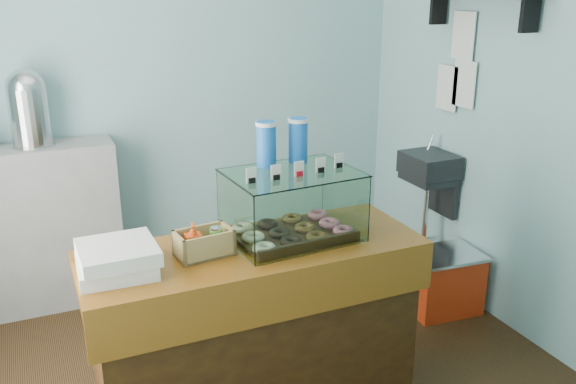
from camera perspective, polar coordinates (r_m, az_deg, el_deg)
name	(u,v)px	position (r m, az deg, el deg)	size (l,w,h in m)	color
ground	(241,379)	(3.52, -4.45, -17.08)	(3.50, 3.50, 0.00)	black
room_shell	(236,65)	(2.89, -4.88, 11.72)	(3.54, 3.04, 2.82)	#85BDC2
counter	(256,330)	(3.06, -3.04, -12.73)	(1.60, 0.60, 0.90)	#3C240B
back_shelf	(41,229)	(4.30, -22.14, -3.19)	(1.00, 0.32, 1.10)	#949497
display_case	(290,200)	(2.92, 0.19, -0.73)	(0.63, 0.48, 0.55)	black
condiment_crate	(203,243)	(2.77, -7.94, -4.77)	(0.27, 0.18, 0.16)	tan
pastry_boxes	(117,259)	(2.68, -15.72, -6.04)	(0.33, 0.33, 0.13)	silver
coffee_urn	(28,106)	(4.09, -23.14, 7.40)	(0.26, 0.26, 0.48)	silver
red_cooler	(443,281)	(4.19, 14.30, -8.09)	(0.49, 0.39, 0.41)	red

